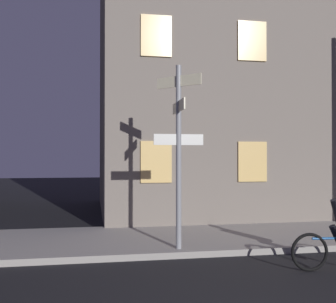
# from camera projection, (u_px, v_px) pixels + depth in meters

# --- Properties ---
(sidewalk_kerb) EXTENTS (40.00, 3.48, 0.14)m
(sidewalk_kerb) POSITION_uv_depth(u_px,v_px,m) (177.00, 239.00, 10.30)
(sidewalk_kerb) COLOR #9E9991
(sidewalk_kerb) RESTS_ON ground_plane
(signpost) EXTENTS (1.11, 1.19, 4.02)m
(signpost) POSITION_uv_depth(u_px,v_px,m) (179.00, 142.00, 8.91)
(signpost) COLOR gray
(signpost) RESTS_ON sidewalk_kerb
(building_right_block) EXTENTS (11.70, 8.72, 13.92)m
(building_right_block) POSITION_uv_depth(u_px,v_px,m) (245.00, 41.00, 16.83)
(building_right_block) COLOR slate
(building_right_block) RESTS_ON ground_plane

